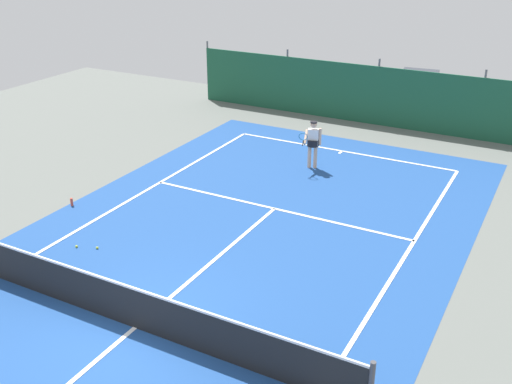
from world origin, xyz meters
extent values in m
plane|color=slate|center=(0.00, 0.00, 0.00)|extent=(36.00, 36.00, 0.00)
cube|color=#1E478C|center=(0.00, 0.00, 0.00)|extent=(11.02, 26.60, 0.01)
cube|color=white|center=(0.00, 11.90, 0.01)|extent=(8.22, 0.10, 0.01)
cube|color=white|center=(0.00, 6.40, 0.01)|extent=(8.22, 0.10, 0.01)
cube|color=white|center=(0.00, 0.00, 0.01)|extent=(0.10, 12.80, 0.01)
cube|color=white|center=(0.00, 11.75, 0.01)|extent=(0.10, 0.30, 0.01)
cube|color=black|center=(0.00, 0.00, 0.47)|extent=(9.92, 0.03, 0.95)
cube|color=white|center=(0.00, 0.00, 0.97)|extent=(9.92, 0.04, 0.05)
cube|color=#195138|center=(0.00, 15.57, 1.20)|extent=(16.22, 0.06, 2.40)
cylinder|color=#595B60|center=(-8.11, 15.63, 1.35)|extent=(0.08, 0.08, 2.70)
cylinder|color=#595B60|center=(-4.05, 15.63, 1.35)|extent=(0.08, 0.08, 2.70)
cylinder|color=#595B60|center=(0.00, 15.63, 1.35)|extent=(0.08, 0.08, 2.70)
cylinder|color=#595B60|center=(4.05, 15.63, 1.35)|extent=(0.08, 0.08, 2.70)
cube|color=#234C1E|center=(0.00, 16.17, 0.55)|extent=(14.60, 0.70, 1.10)
cylinder|color=#D8AD8C|center=(-0.23, 9.93, 0.41)|extent=(0.12, 0.12, 0.82)
cylinder|color=#D8AD8C|center=(-0.43, 9.87, 0.41)|extent=(0.12, 0.12, 0.82)
cylinder|color=black|center=(-0.33, 9.90, 0.90)|extent=(0.40, 0.40, 0.22)
cube|color=white|center=(-0.33, 9.90, 1.10)|extent=(0.40, 0.29, 0.56)
sphere|color=#D8AD8C|center=(-0.33, 9.90, 1.53)|extent=(0.22, 0.22, 0.22)
cylinder|color=black|center=(-0.33, 9.90, 1.62)|extent=(0.23, 0.23, 0.04)
cylinder|color=#D8AD8C|center=(-0.11, 9.96, 1.13)|extent=(0.09, 0.09, 0.58)
cylinder|color=#D8AD8C|center=(-0.52, 9.72, 1.13)|extent=(0.23, 0.53, 0.41)
cylinder|color=black|center=(-0.48, 9.42, 1.02)|extent=(0.11, 0.27, 0.13)
torus|color=teal|center=(-0.48, 9.42, 1.24)|extent=(0.33, 0.21, 0.29)
sphere|color=#CCDB33|center=(-2.94, 2.14, 0.03)|extent=(0.07, 0.07, 0.07)
sphere|color=#CCDB33|center=(-3.46, 1.94, 0.03)|extent=(0.07, 0.07, 0.07)
cube|color=navy|center=(0.97, 18.38, 0.72)|extent=(2.23, 4.37, 0.80)
cube|color=#2D333D|center=(0.97, 18.38, 1.40)|extent=(1.72, 2.04, 0.56)
cylinder|color=black|center=(-0.07, 19.58, 0.32)|extent=(0.29, 0.66, 0.64)
cylinder|color=black|center=(1.72, 19.77, 0.32)|extent=(0.29, 0.66, 0.64)
cylinder|color=black|center=(0.21, 16.99, 0.32)|extent=(0.29, 0.66, 0.64)
cylinder|color=black|center=(2.00, 17.18, 0.32)|extent=(0.29, 0.66, 0.64)
cylinder|color=#D84C38|center=(-5.36, 3.76, 0.12)|extent=(0.08, 0.08, 0.24)
camera|label=1|loc=(7.03, -7.79, 7.65)|focal=42.26mm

